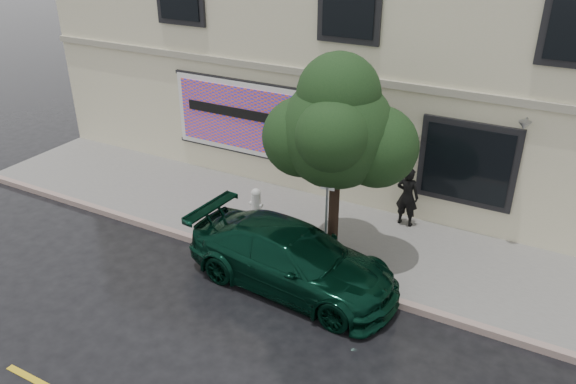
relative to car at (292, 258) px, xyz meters
The scene contains 11 objects.
ground 1.42m from the car, 116.54° to the right, with size 90.00×90.00×0.00m, color black.
sidewalk 2.30m from the car, 104.51° to the left, with size 20.00×3.50×0.15m, color gray.
curb 0.91m from the car, 144.80° to the left, with size 20.00×0.18×0.16m, color gray.
building 8.39m from the car, 94.00° to the left, with size 20.00×8.12×7.00m.
billboard 5.52m from the car, 134.58° to the left, with size 4.30×0.16×2.20m.
car is the anchor object (origin of this frame).
pedestrian 3.77m from the car, 68.19° to the left, with size 0.57×0.38×1.57m, color black.
umbrella 4.01m from the car, 68.19° to the left, with size 0.98×0.98×0.72m, color black.
street_tree 2.82m from the car, 74.07° to the left, with size 2.41×2.41×4.24m.
fire_hydrant 2.79m from the car, 137.37° to the left, with size 0.36×0.34×0.88m.
sign_pole 1.23m from the car, 49.71° to the left, with size 0.30×0.06×2.47m.
Camera 1 is at (5.27, -7.76, 7.36)m, focal length 35.00 mm.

